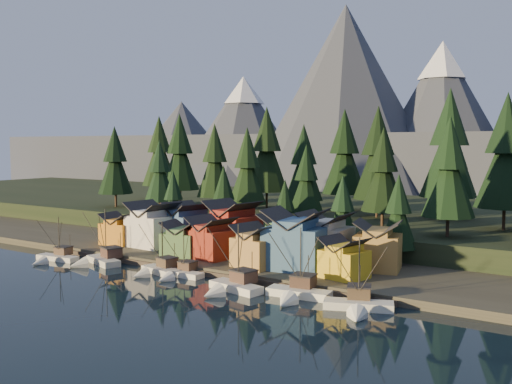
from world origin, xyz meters
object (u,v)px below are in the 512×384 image
Objects in this scene: boat_0 at (53,253)px; house_back_0 at (160,222)px; boat_3 at (178,268)px; house_front_1 at (153,223)px; boat_2 at (156,263)px; boat_5 at (296,284)px; boat_6 at (358,297)px; house_back_1 at (187,223)px; boat_4 at (231,278)px; house_front_0 at (119,228)px; boat_1 at (98,253)px.

boat_0 is 27.42m from house_back_0.
house_front_1 reaches higher than boat_3.
boat_2 is at bearing -174.22° from boat_3.
boat_5 reaches higher than boat_2.
house_back_0 is at bearing 68.39° from boat_0.
house_back_0 is (-25.67, 22.74, 4.22)m from boat_3.
house_front_1 is (-58.42, 17.32, 4.61)m from boat_6.
house_front_1 is at bearing 146.84° from boat_2.
house_back_1 is at bearing 47.04° from boat_0.
house_front_1 is at bearing -125.39° from house_back_1.
house_front_0 is at bearing 170.36° from boat_4.
boat_4 is at bearing 14.56° from boat_1.
house_front_1 is at bearing 142.72° from boat_6.
boat_4 is 40.72m from house_front_1.
boat_0 is 0.86× the size of boat_4.
boat_3 is at bearing 178.14° from boat_4.
boat_0 is at bearing -168.91° from boat_4.
house_front_0 is (-29.95, 13.31, 3.48)m from boat_3.
boat_1 reaches higher than boat_5.
boat_6 is (58.68, -1.22, -0.23)m from boat_1.
boat_0 is 29.96m from house_back_1.
boat_3 is at bearing -38.74° from house_back_1.
boat_4 is (46.86, 0.27, 0.64)m from boat_0.
boat_6 is 1.17× the size of house_front_1.
boat_5 reaches higher than house_back_0.
boat_3 is 0.79× the size of boat_4.
house_front_1 is at bearing -69.59° from house_back_0.
house_back_0 is 10.79m from house_back_1.
house_front_1 is (-21.26, 15.47, 5.02)m from boat_3.
boat_4 reaches higher than boat_3.
boat_3 is at bearing -52.38° from house_back_0.
house_front_1 reaches higher than house_back_1.
boat_6 is at bearing -6.19° from boat_0.
boat_4 is at bearing 162.83° from boat_6.
house_back_0 reaches higher than boat_2.
house_back_1 is at bearing 20.15° from house_front_0.
house_front_1 is 7.97m from house_back_1.
boat_1 is (10.72, 2.91, 0.64)m from boat_0.
boat_2 is 31.17m from boat_5.
boat_4 reaches higher than boat_2.
boat_4 is 1.23× the size of house_front_1.
house_back_1 reaches higher than boat_3.
boat_3 is 25.92m from boat_5.
boat_3 is 0.97× the size of house_front_1.
boat_3 is 0.83× the size of boat_6.
boat_6 reaches higher than house_back_0.
boat_5 is (25.90, -0.81, 0.55)m from boat_3.
house_back_0 is (6.57, 26.29, 4.22)m from boat_0.
boat_4 is 48.10m from house_back_0.
house_back_1 is at bearing 91.95° from boat_1.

